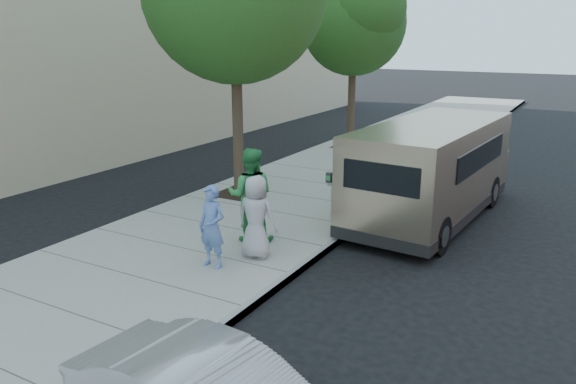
# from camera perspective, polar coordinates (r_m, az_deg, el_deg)

# --- Properties ---
(ground) EXTENTS (120.00, 120.00, 0.00)m
(ground) POSITION_cam_1_polar(r_m,az_deg,el_deg) (12.25, -2.31, -4.99)
(ground) COLOR black
(ground) RESTS_ON ground
(sidewalk) EXTENTS (5.00, 60.00, 0.15)m
(sidewalk) POSITION_cam_1_polar(r_m,az_deg,el_deg) (12.75, -6.15, -3.87)
(sidewalk) COLOR gray
(sidewalk) RESTS_ON ground
(curb_face) EXTENTS (0.12, 60.00, 0.16)m
(curb_face) POSITION_cam_1_polar(r_m,az_deg,el_deg) (11.58, 3.80, -5.87)
(curb_face) COLOR gray
(curb_face) RESTS_ON ground
(tree_far) EXTENTS (3.92, 3.80, 6.49)m
(tree_far) POSITION_cam_1_polar(r_m,az_deg,el_deg) (21.42, 6.84, 17.14)
(tree_far) COLOR black
(tree_far) RESTS_ON sidewalk
(parking_meter) EXTENTS (0.29, 0.12, 1.37)m
(parking_meter) POSITION_cam_1_polar(r_m,az_deg,el_deg) (11.92, 4.53, 0.17)
(parking_meter) COLOR gray
(parking_meter) RESTS_ON sidewalk
(van) EXTENTS (2.57, 6.47, 2.35)m
(van) POSITION_cam_1_polar(r_m,az_deg,el_deg) (13.80, 14.52, 2.30)
(van) COLOR tan
(van) RESTS_ON ground
(person_officer) EXTENTS (0.59, 0.41, 1.56)m
(person_officer) POSITION_cam_1_polar(r_m,az_deg,el_deg) (10.41, -7.72, -3.51)
(person_officer) COLOR #5C7EC3
(person_officer) RESTS_ON sidewalk
(person_green_shirt) EXTENTS (1.19, 1.08, 1.97)m
(person_green_shirt) POSITION_cam_1_polar(r_m,az_deg,el_deg) (11.59, -3.83, -0.31)
(person_green_shirt) COLOR green
(person_green_shirt) RESTS_ON sidewalk
(person_gray_shirt) EXTENTS (0.84, 0.59, 1.63)m
(person_gray_shirt) POSITION_cam_1_polar(r_m,az_deg,el_deg) (10.77, -3.25, -2.53)
(person_gray_shirt) COLOR #B0B0B3
(person_gray_shirt) RESTS_ON sidewalk
(person_striped_polo) EXTENTS (1.02, 0.64, 1.62)m
(person_striped_polo) POSITION_cam_1_polar(r_m,az_deg,el_deg) (13.61, 7.56, 1.25)
(person_striped_polo) COLOR gray
(person_striped_polo) RESTS_ON sidewalk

